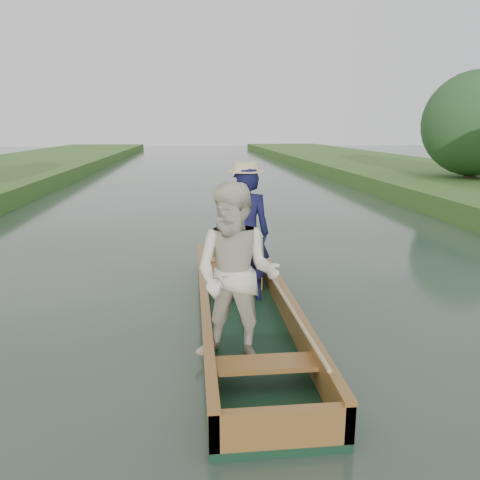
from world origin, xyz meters
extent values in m
plane|color=#283D30|center=(0.00, 0.00, 0.00)|extent=(120.00, 120.00, 0.00)
cylinder|color=#47331E|center=(9.80, 11.20, 1.09)|extent=(0.44, 0.44, 2.17)
sphere|color=#1F471C|center=(9.80, 11.20, 2.57)|extent=(3.80, 3.80, 3.80)
cube|color=#13321E|center=(0.00, 0.00, 0.04)|extent=(1.10, 5.00, 0.08)
cube|color=olive|center=(-0.51, 0.00, 0.24)|extent=(0.08, 5.00, 0.32)
cube|color=olive|center=(0.51, 0.00, 0.24)|extent=(0.08, 5.00, 0.32)
cube|color=olive|center=(0.00, 2.46, 0.24)|extent=(1.10, 0.08, 0.32)
cube|color=olive|center=(0.00, -2.46, 0.24)|extent=(1.10, 0.08, 0.32)
cube|color=olive|center=(-0.51, 0.00, 0.42)|extent=(0.10, 5.00, 0.04)
cube|color=olive|center=(0.51, 0.00, 0.42)|extent=(0.10, 5.00, 0.04)
cube|color=olive|center=(0.00, 1.90, 0.30)|extent=(0.94, 0.30, 0.05)
cube|color=olive|center=(0.00, -1.60, 0.30)|extent=(0.94, 0.30, 0.05)
imported|color=#12143B|center=(0.08, 0.70, 1.01)|extent=(0.70, 0.47, 1.85)
cylinder|color=beige|center=(0.08, 0.70, 1.89)|extent=(0.52, 0.52, 0.12)
imported|color=beige|center=(-0.21, -1.10, 1.00)|extent=(1.10, 1.00, 1.84)
cube|color=brown|center=(-0.05, 1.46, 0.19)|extent=(0.85, 0.90, 0.22)
sphere|color=tan|center=(0.25, 1.36, 0.42)|extent=(0.22, 0.22, 0.22)
sphere|color=tan|center=(0.25, 1.35, 0.58)|extent=(0.16, 0.16, 0.16)
sphere|color=tan|center=(0.19, 1.35, 0.65)|extent=(0.06, 0.06, 0.06)
sphere|color=tan|center=(0.31, 1.35, 0.65)|extent=(0.06, 0.06, 0.06)
sphere|color=tan|center=(0.25, 1.28, 0.57)|extent=(0.07, 0.07, 0.07)
sphere|color=tan|center=(0.16, 1.34, 0.45)|extent=(0.08, 0.08, 0.08)
sphere|color=tan|center=(0.35, 1.34, 0.45)|extent=(0.08, 0.08, 0.08)
sphere|color=tan|center=(0.20, 1.33, 0.33)|extent=(0.09, 0.09, 0.09)
sphere|color=tan|center=(0.31, 1.33, 0.33)|extent=(0.09, 0.09, 0.09)
cylinder|color=silver|center=(-0.14, 1.90, 0.33)|extent=(0.07, 0.07, 0.01)
cylinder|color=silver|center=(-0.14, 1.90, 0.37)|extent=(0.01, 0.01, 0.08)
ellipsoid|color=silver|center=(-0.14, 1.90, 0.43)|extent=(0.09, 0.09, 0.05)
cylinder|color=tan|center=(0.43, -0.14, 0.46)|extent=(0.04, 4.11, 0.19)
camera|label=1|loc=(-0.63, -5.48, 2.42)|focal=35.00mm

